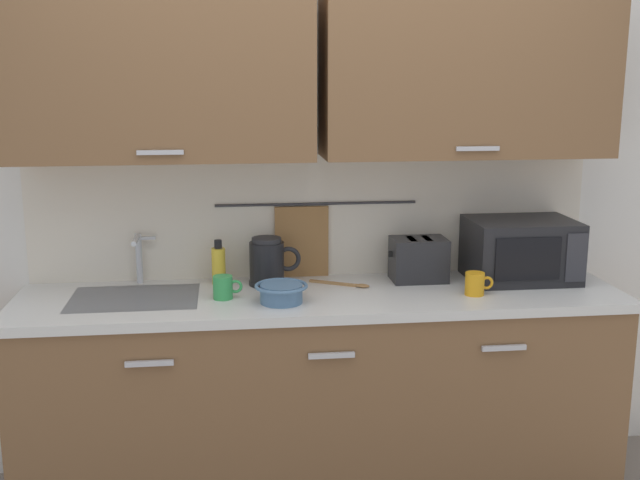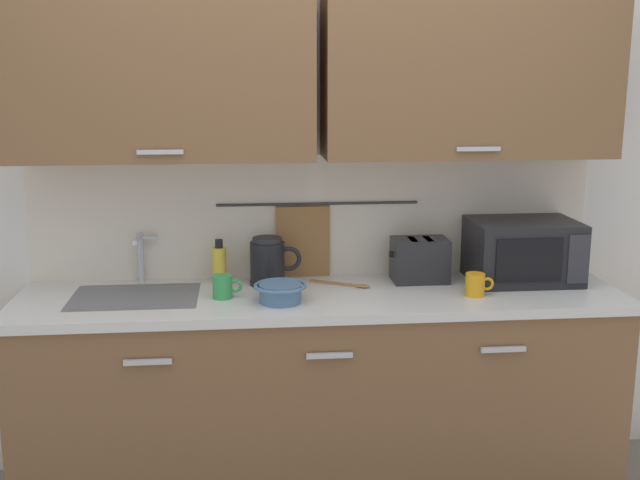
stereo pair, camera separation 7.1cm
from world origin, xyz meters
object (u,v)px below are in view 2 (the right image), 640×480
microwave (523,251)px  wooden_spoon (347,284)px  toaster (420,260)px  mixing_bowl (280,292)px  mug_near_sink (223,287)px  electric_kettle (269,262)px  dish_soap_bottle (219,264)px  mug_by_kettle (476,285)px

microwave → wooden_spoon: bearing=-179.1°
wooden_spoon → toaster: bearing=8.8°
mixing_bowl → microwave: bearing=11.9°
microwave → mug_near_sink: size_ratio=3.83×
microwave → electric_kettle: size_ratio=2.03×
dish_soap_bottle → wooden_spoon: dish_soap_bottle is taller
electric_kettle → mug_near_sink: size_ratio=1.89×
microwave → dish_soap_bottle: 1.33m
microwave → wooden_spoon: microwave is taller
mixing_bowl → mug_near_sink: bearing=160.0°
electric_kettle → mug_by_kettle: electric_kettle is taller
mixing_bowl → electric_kettle: bearing=97.9°
mixing_bowl → toaster: size_ratio=0.84×
microwave → mug_by_kettle: microwave is taller
mixing_bowl → wooden_spoon: bearing=35.7°
electric_kettle → dish_soap_bottle: bearing=171.2°
mug_by_kettle → mug_near_sink: bearing=176.1°
mug_near_sink → mixing_bowl: (0.23, -0.08, -0.00)m
dish_soap_bottle → mixing_bowl: bearing=-50.9°
microwave → mug_by_kettle: (-0.27, -0.21, -0.09)m
microwave → dish_soap_bottle: size_ratio=2.35×
microwave → mug_near_sink: bearing=-173.8°
microwave → mixing_bowl: bearing=-168.1°
electric_kettle → toaster: (0.67, -0.01, -0.01)m
microwave → mixing_bowl: microwave is taller
dish_soap_bottle → electric_kettle: bearing=-8.8°
electric_kettle → wooden_spoon: size_ratio=0.88×
wooden_spoon → electric_kettle: bearing=169.7°
microwave → dish_soap_bottle: bearing=176.5°
microwave → toaster: bearing=175.1°
mug_by_kettle → wooden_spoon: mug_by_kettle is taller
electric_kettle → mug_by_kettle: (0.84, -0.26, -0.05)m
dish_soap_bottle → toaster: 0.88m
dish_soap_bottle → mixing_bowl: dish_soap_bottle is taller
toaster → mug_by_kettle: 0.31m
mixing_bowl → toaster: bearing=22.9°
mug_near_sink → mug_by_kettle: 1.04m
dish_soap_bottle → toaster: (0.88, -0.04, 0.01)m
electric_kettle → toaster: 0.67m
mug_by_kettle → wooden_spoon: (-0.51, 0.20, -0.04)m
toaster → wooden_spoon: bearing=-171.2°
electric_kettle → wooden_spoon: 0.35m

